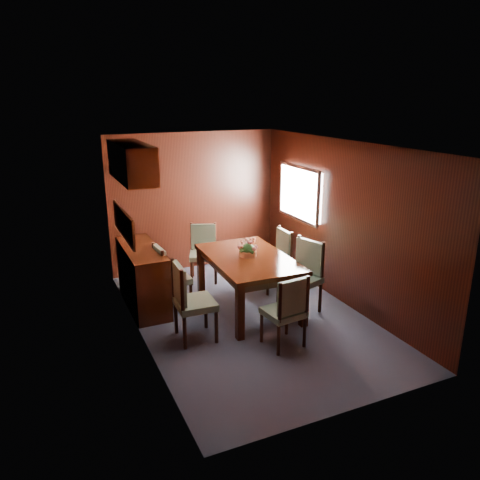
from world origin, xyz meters
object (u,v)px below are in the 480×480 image
sideboard (143,277)px  dining_table (249,264)px  chair_head (287,308)px  flower_centerpiece (248,247)px  chair_left_near (189,298)px  chair_right_near (304,272)px

sideboard → dining_table: size_ratio=0.81×
dining_table → chair_head: bearing=-90.6°
sideboard → flower_centerpiece: size_ratio=5.24×
chair_left_near → chair_head: (1.02, -0.68, -0.05)m
dining_table → sideboard: bearing=153.3°
chair_left_near → flower_centerpiece: bearing=119.5°
sideboard → chair_head: (1.32, -1.92, 0.08)m
chair_left_near → dining_table: bearing=118.1°
flower_centerpiece → sideboard: bearing=153.1°
sideboard → chair_left_near: (0.30, -1.24, 0.13)m
chair_right_near → chair_head: bearing=119.3°
sideboard → flower_centerpiece: flower_centerpiece is taller
dining_table → chair_right_near: (0.70, -0.37, -0.10)m
dining_table → chair_left_near: size_ratio=1.67×
chair_right_near → chair_head: (-0.74, -0.82, -0.06)m
sideboard → chair_right_near: size_ratio=1.33×
chair_head → flower_centerpiece: flower_centerpiece is taller
dining_table → flower_centerpiece: 0.24m
flower_centerpiece → chair_head: bearing=-92.3°
dining_table → flower_centerpiece: size_ratio=6.50×
dining_table → chair_left_near: (-1.07, -0.51, -0.11)m
dining_table → flower_centerpiece: (0.01, 0.03, 0.24)m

